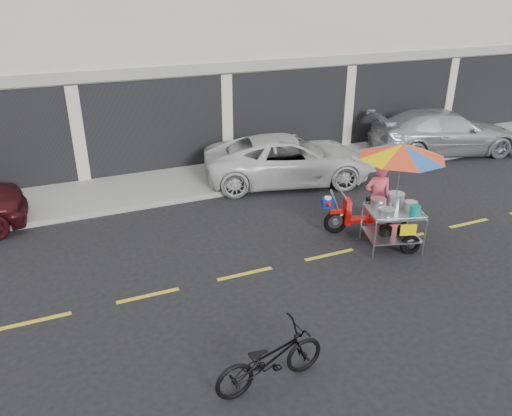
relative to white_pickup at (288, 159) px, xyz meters
name	(u,v)px	position (x,y,z in m)	size (l,w,h in m)	color
ground	(329,255)	(-1.15, -4.36, -0.69)	(90.00, 90.00, 0.00)	black
sidewalk	(239,172)	(-1.15, 1.14, -0.61)	(45.00, 3.00, 0.15)	gray
shophouse_block	(258,17)	(1.67, 6.23, 3.55)	(36.00, 8.11, 10.40)	beige
centerline	(329,255)	(-1.15, -4.36, -0.68)	(42.00, 0.10, 0.01)	gold
white_pickup	(288,159)	(0.00, 0.00, 0.00)	(2.29, 4.96, 1.38)	silver
silver_pickup	(444,132)	(6.15, 0.34, 0.05)	(2.08, 5.12, 1.49)	#AEB1B4
near_bicycle	(270,359)	(-3.95, -7.35, -0.22)	(0.62, 1.77, 0.93)	black
food_vendor_rig	(391,178)	(0.38, -4.24, 0.85)	(2.41, 2.40, 2.45)	black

